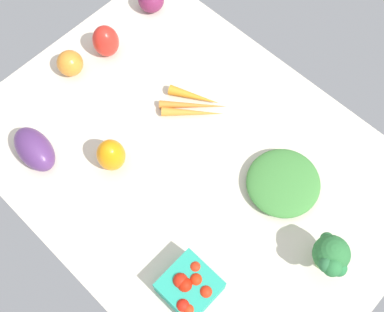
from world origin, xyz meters
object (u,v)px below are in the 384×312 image
(carrot_bunch, at_px, (194,105))
(eggplant, at_px, (34,149))
(bell_pepper_red, at_px, (106,41))
(leafy_greens_clump, at_px, (283,183))
(bell_pepper_orange, at_px, (111,155))
(heirloom_tomato_orange, at_px, (70,63))
(broccoli_head, at_px, (331,256))
(berry_basket, at_px, (189,287))

(carrot_bunch, xyz_separation_m, eggplant, (0.17, 0.36, 0.03))
(bell_pepper_red, relative_size, eggplant, 0.73)
(leafy_greens_clump, height_order, eggplant, eggplant)
(carrot_bunch, height_order, bell_pepper_orange, bell_pepper_orange)
(leafy_greens_clump, distance_m, bell_pepper_orange, 0.41)
(heirloom_tomato_orange, relative_size, eggplant, 0.53)
(broccoli_head, relative_size, eggplant, 0.87)
(carrot_bunch, distance_m, bell_pepper_orange, 0.25)
(bell_pepper_orange, bearing_deg, berry_basket, 165.42)
(bell_pepper_orange, bearing_deg, carrot_bunch, -96.50)
(heirloom_tomato_orange, xyz_separation_m, eggplant, (-0.13, 0.22, 0.00))
(heirloom_tomato_orange, bearing_deg, bell_pepper_red, -101.78)
(leafy_greens_clump, relative_size, carrot_bunch, 1.08)
(carrot_bunch, relative_size, berry_basket, 1.52)
(broccoli_head, distance_m, berry_basket, 0.30)
(broccoli_head, bearing_deg, eggplant, 22.12)
(berry_basket, distance_m, eggplant, 0.49)
(bell_pepper_red, height_order, carrot_bunch, bell_pepper_red)
(eggplant, bearing_deg, broccoli_head, 28.20)
(heirloom_tomato_orange, height_order, bell_pepper_orange, bell_pepper_orange)
(carrot_bunch, xyz_separation_m, bell_pepper_orange, (0.03, 0.25, 0.04))
(bell_pepper_orange, distance_m, eggplant, 0.19)
(carrot_bunch, distance_m, heirloom_tomato_orange, 0.34)
(bell_pepper_red, relative_size, leafy_greens_clump, 0.54)
(leafy_greens_clump, relative_size, eggplant, 1.36)
(bell_pepper_red, distance_m, bell_pepper_orange, 0.34)
(bell_pepper_red, bearing_deg, berry_basket, 153.20)
(broccoli_head, xyz_separation_m, berry_basket, (0.17, 0.24, -0.04))
(bell_pepper_red, height_order, berry_basket, bell_pepper_red)
(carrot_bunch, height_order, heirloom_tomato_orange, heirloom_tomato_orange)
(bell_pepper_red, distance_m, berry_basket, 0.67)
(bell_pepper_red, height_order, eggplant, bell_pepper_red)
(eggplant, bearing_deg, carrot_bunch, 70.33)
(broccoli_head, height_order, bell_pepper_orange, broccoli_head)
(berry_basket, bearing_deg, leafy_greens_clump, -88.29)
(bell_pepper_red, xyz_separation_m, berry_basket, (-0.60, 0.30, -0.01))
(heirloom_tomato_orange, xyz_separation_m, bell_pepper_orange, (-0.28, 0.11, 0.01))
(heirloom_tomato_orange, bearing_deg, bell_pepper_orange, 159.23)
(bell_pepper_red, distance_m, heirloom_tomato_orange, 0.11)
(bell_pepper_red, distance_m, broccoli_head, 0.77)
(broccoli_head, bearing_deg, bell_pepper_orange, 16.77)
(broccoli_head, height_order, heirloom_tomato_orange, broccoli_head)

